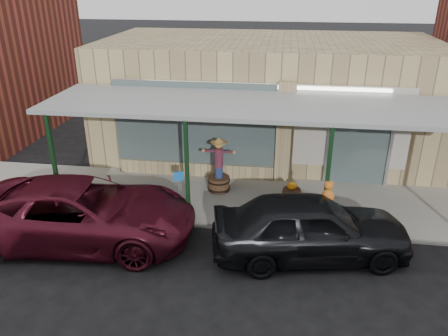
# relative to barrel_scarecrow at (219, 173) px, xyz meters

# --- Properties ---
(ground) EXTENTS (120.00, 120.00, 0.00)m
(ground) POSITION_rel_barrel_scarecrow_xyz_m (1.25, -4.05, -0.74)
(ground) COLOR black
(ground) RESTS_ON ground
(sidewalk) EXTENTS (40.00, 3.20, 0.15)m
(sidewalk) POSITION_rel_barrel_scarecrow_xyz_m (1.25, -0.45, -0.66)
(sidewalk) COLOR gray
(sidewalk) RESTS_ON ground
(storefront) EXTENTS (12.00, 6.25, 4.20)m
(storefront) POSITION_rel_barrel_scarecrow_xyz_m (1.25, 4.12, 1.35)
(storefront) COLOR tan
(storefront) RESTS_ON ground
(awning) EXTENTS (12.00, 3.00, 3.04)m
(awning) POSITION_rel_barrel_scarecrow_xyz_m (1.25, -0.49, 2.27)
(awning) COLOR gray
(awning) RESTS_ON ground
(block_buildings_near) EXTENTS (61.00, 8.00, 8.00)m
(block_buildings_near) POSITION_rel_barrel_scarecrow_xyz_m (3.26, 5.15, 3.03)
(block_buildings_near) COLOR maroon
(block_buildings_near) RESTS_ON ground
(barrel_scarecrow) EXTENTS (1.02, 0.87, 1.74)m
(barrel_scarecrow) POSITION_rel_barrel_scarecrow_xyz_m (0.00, 0.00, 0.00)
(barrel_scarecrow) COLOR #4B2C1E
(barrel_scarecrow) RESTS_ON sidewalk
(barrel_pumpkin) EXTENTS (0.55, 0.55, 0.63)m
(barrel_pumpkin) POSITION_rel_barrel_scarecrow_xyz_m (2.24, -0.36, -0.37)
(barrel_pumpkin) COLOR #4B2C1E
(barrel_pumpkin) RESTS_ON sidewalk
(handicap_sign) EXTENTS (0.26, 0.12, 1.31)m
(handicap_sign) POSITION_rel_barrel_scarecrow_xyz_m (-0.85, -1.65, 0.25)
(handicap_sign) COLOR gray
(handicap_sign) RESTS_ON sidewalk
(parked_sedan) EXTENTS (4.97, 2.74, 1.61)m
(parked_sedan) POSITION_rel_barrel_scarecrow_xyz_m (2.66, -2.90, 0.06)
(parked_sedan) COLOR black
(parked_sedan) RESTS_ON ground
(car_maroon) EXTENTS (5.94, 3.08, 1.60)m
(car_maroon) POSITION_rel_barrel_scarecrow_xyz_m (-3.07, -3.00, 0.06)
(car_maroon) COLOR #470E1C
(car_maroon) RESTS_ON ground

